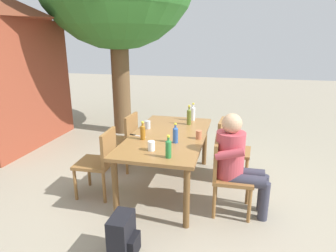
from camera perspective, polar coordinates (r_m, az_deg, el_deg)
The scene contains 17 objects.
ground_plane at distance 4.07m, azimuth 0.00°, elevation -11.69°, with size 24.00×24.00×0.00m, color gray.
dining_table at distance 3.80m, azimuth 0.00°, elevation -2.89°, with size 1.84×0.96×0.74m.
chair_near_left at distance 3.40m, azimuth 11.36°, elevation -8.92°, with size 0.45×0.45×0.87m.
chair_near_right at distance 4.17m, azimuth 11.87°, elevation -4.01°, with size 0.47×0.47×0.87m.
chair_far_right at distance 4.46m, azimuth -8.56°, elevation -2.45°, with size 0.46×0.46×0.87m.
chair_far_left at distance 3.76m, azimuth -13.18°, elevation -6.42°, with size 0.46×0.46×0.87m.
person_in_white_shirt at distance 3.33m, azimuth 13.42°, elevation -6.44°, with size 0.47×0.62×1.18m.
bottle_clear at distance 4.43m, azimuth 4.97°, elevation 2.59°, with size 0.06×0.06×0.27m.
bottle_blue at distance 3.46m, azimuth 1.47°, elevation -1.65°, with size 0.06×0.06×0.25m.
bottle_olive at distance 4.21m, azimuth 4.17°, elevation 1.94°, with size 0.06×0.06×0.29m.
bottle_green at distance 3.03m, azimuth 0.08°, elevation -4.38°, with size 0.06×0.06×0.25m.
bottle_amber at distance 3.59m, azimuth -5.00°, elevation -1.13°, with size 0.06×0.06×0.23m.
cup_terracotta at distance 3.63m, azimuth 6.08°, elevation -1.73°, with size 0.07×0.07×0.11m, color #BC6B47.
cup_steel at distance 4.03m, azimuth -4.02°, elevation 0.24°, with size 0.08×0.08×0.11m, color #B2B7BC.
cup_white at distance 3.24m, azimuth -3.31°, elevation -3.92°, with size 0.08×0.08×0.11m, color white.
table_knife at distance 3.76m, azimuth -6.21°, elevation -1.87°, with size 0.08×0.24×0.01m.
backpack_by_near_side at distance 2.86m, azimuth -8.89°, elevation -20.83°, with size 0.29×0.24×0.42m.
Camera 1 is at (-3.48, -0.83, 1.94)m, focal length 30.88 mm.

